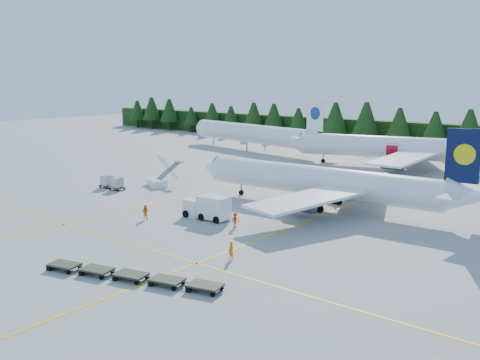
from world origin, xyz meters
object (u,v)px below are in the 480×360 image
Objects in this scene: airliner_red at (390,148)px; airstairs at (159,181)px; airliner_navy at (313,181)px; service_truck at (207,207)px.

airstairs is (-19.64, -38.11, -2.77)m from airliner_red.
airliner_navy is at bearing -96.16° from airliner_red.
airliner_red reaches higher than airstairs.
airliner_red is 42.96m from airstairs.
airliner_red is (-5.03, 34.79, 0.32)m from airliner_navy.
service_truck is (-6.29, -12.89, -1.85)m from airliner_navy.
service_truck is at bearing -105.89° from airliner_red.
airliner_navy reaches higher than service_truck.
airstairs reaches higher than service_truck.
airliner_navy reaches higher than airstairs.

